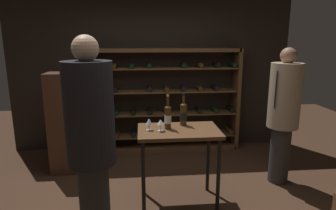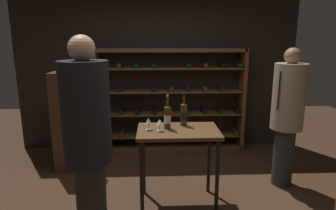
{
  "view_description": "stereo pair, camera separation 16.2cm",
  "coord_description": "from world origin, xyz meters",
  "px_view_note": "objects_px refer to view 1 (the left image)",
  "views": [
    {
      "loc": [
        -0.2,
        -3.0,
        1.91
      ],
      "look_at": [
        0.11,
        0.23,
        1.18
      ],
      "focal_mm": 30.8,
      "sensor_mm": 36.0,
      "label": 1
    },
    {
      "loc": [
        -0.03,
        -3.01,
        1.91
      ],
      "look_at": [
        0.11,
        0.23,
        1.18
      ],
      "focal_mm": 30.8,
      "sensor_mm": 36.0,
      "label": 2
    }
  ],
  "objects_px": {
    "wine_rack": "(166,101)",
    "person_bystander_dark_jacket": "(284,110)",
    "display_cabinet": "(65,123)",
    "wine_bottle_red_label": "(183,114)",
    "person_guest_plum_blouse": "(91,136)",
    "wine_bottle_gold_foil": "(168,117)",
    "tasting_table": "(179,140)",
    "wine_glass_stemmed_center": "(160,123)",
    "wine_glass_stemmed_left": "(149,122)"
  },
  "relations": [
    {
      "from": "wine_rack",
      "to": "person_bystander_dark_jacket",
      "type": "distance_m",
      "value": 1.96
    },
    {
      "from": "display_cabinet",
      "to": "wine_bottle_red_label",
      "type": "xyz_separation_m",
      "value": [
        1.6,
        -0.86,
        0.33
      ]
    },
    {
      "from": "person_guest_plum_blouse",
      "to": "wine_bottle_gold_foil",
      "type": "xyz_separation_m",
      "value": [
        0.75,
        0.68,
        -0.02
      ]
    },
    {
      "from": "tasting_table",
      "to": "wine_bottle_red_label",
      "type": "bearing_deg",
      "value": 65.41
    },
    {
      "from": "person_guest_plum_blouse",
      "to": "wine_bottle_gold_foil",
      "type": "bearing_deg",
      "value": 105.88
    },
    {
      "from": "person_bystander_dark_jacket",
      "to": "display_cabinet",
      "type": "height_order",
      "value": "person_bystander_dark_jacket"
    },
    {
      "from": "wine_rack",
      "to": "wine_bottle_gold_foil",
      "type": "height_order",
      "value": "wine_rack"
    },
    {
      "from": "person_bystander_dark_jacket",
      "to": "wine_bottle_red_label",
      "type": "height_order",
      "value": "person_bystander_dark_jacket"
    },
    {
      "from": "person_guest_plum_blouse",
      "to": "person_bystander_dark_jacket",
      "type": "bearing_deg",
      "value": 88.02
    },
    {
      "from": "wine_bottle_red_label",
      "to": "wine_glass_stemmed_center",
      "type": "bearing_deg",
      "value": -143.94
    },
    {
      "from": "person_bystander_dark_jacket",
      "to": "tasting_table",
      "type": "bearing_deg",
      "value": 134.83
    },
    {
      "from": "display_cabinet",
      "to": "wine_bottle_gold_foil",
      "type": "relative_size",
      "value": 3.71
    },
    {
      "from": "person_guest_plum_blouse",
      "to": "wine_rack",
      "type": "bearing_deg",
      "value": 133.38
    },
    {
      "from": "person_bystander_dark_jacket",
      "to": "wine_bottle_gold_foil",
      "type": "distance_m",
      "value": 1.6
    },
    {
      "from": "tasting_table",
      "to": "wine_bottle_red_label",
      "type": "distance_m",
      "value": 0.33
    },
    {
      "from": "wine_glass_stemmed_left",
      "to": "wine_bottle_gold_foil",
      "type": "bearing_deg",
      "value": 10.87
    },
    {
      "from": "tasting_table",
      "to": "wine_bottle_red_label",
      "type": "relative_size",
      "value": 2.43
    },
    {
      "from": "person_bystander_dark_jacket",
      "to": "wine_bottle_gold_foil",
      "type": "xyz_separation_m",
      "value": [
        -1.56,
        -0.37,
        0.05
      ]
    },
    {
      "from": "person_bystander_dark_jacket",
      "to": "wine_bottle_red_label",
      "type": "distance_m",
      "value": 1.39
    },
    {
      "from": "tasting_table",
      "to": "display_cabinet",
      "type": "xyz_separation_m",
      "value": [
        -1.52,
        1.03,
        -0.06
      ]
    },
    {
      "from": "wine_bottle_gold_foil",
      "to": "wine_bottle_red_label",
      "type": "distance_m",
      "value": 0.23
    },
    {
      "from": "wine_rack",
      "to": "person_bystander_dark_jacket",
      "type": "relative_size",
      "value": 1.4
    },
    {
      "from": "wine_rack",
      "to": "wine_bottle_gold_foil",
      "type": "relative_size",
      "value": 6.45
    },
    {
      "from": "person_bystander_dark_jacket",
      "to": "wine_glass_stemmed_center",
      "type": "xyz_separation_m",
      "value": [
        -1.65,
        -0.45,
        0.01
      ]
    },
    {
      "from": "display_cabinet",
      "to": "wine_bottle_gold_foil",
      "type": "height_order",
      "value": "display_cabinet"
    },
    {
      "from": "tasting_table",
      "to": "wine_glass_stemmed_center",
      "type": "relative_size",
      "value": 6.87
    },
    {
      "from": "wine_glass_stemmed_center",
      "to": "person_guest_plum_blouse",
      "type": "bearing_deg",
      "value": -137.97
    },
    {
      "from": "person_guest_plum_blouse",
      "to": "wine_glass_stemmed_left",
      "type": "distance_m",
      "value": 0.83
    },
    {
      "from": "display_cabinet",
      "to": "wine_bottle_gold_foil",
      "type": "xyz_separation_m",
      "value": [
        1.4,
        -0.98,
        0.33
      ]
    },
    {
      "from": "wine_bottle_gold_foil",
      "to": "wine_bottle_red_label",
      "type": "relative_size",
      "value": 1.04
    },
    {
      "from": "person_guest_plum_blouse",
      "to": "wine_bottle_gold_foil",
      "type": "height_order",
      "value": "person_guest_plum_blouse"
    },
    {
      "from": "person_guest_plum_blouse",
      "to": "tasting_table",
      "type": "bearing_deg",
      "value": 99.83
    },
    {
      "from": "wine_bottle_gold_foil",
      "to": "wine_bottle_red_label",
      "type": "height_order",
      "value": "wine_bottle_gold_foil"
    },
    {
      "from": "display_cabinet",
      "to": "wine_glass_stemmed_left",
      "type": "height_order",
      "value": "display_cabinet"
    },
    {
      "from": "person_bystander_dark_jacket",
      "to": "wine_glass_stemmed_left",
      "type": "height_order",
      "value": "person_bystander_dark_jacket"
    },
    {
      "from": "wine_glass_stemmed_center",
      "to": "person_bystander_dark_jacket",
      "type": "bearing_deg",
      "value": 15.24
    },
    {
      "from": "display_cabinet",
      "to": "wine_glass_stemmed_center",
      "type": "distance_m",
      "value": 1.71
    },
    {
      "from": "person_bystander_dark_jacket",
      "to": "display_cabinet",
      "type": "xyz_separation_m",
      "value": [
        -2.96,
        0.62,
        -0.28
      ]
    },
    {
      "from": "tasting_table",
      "to": "person_bystander_dark_jacket",
      "type": "distance_m",
      "value": 1.51
    },
    {
      "from": "tasting_table",
      "to": "wine_glass_stemmed_center",
      "type": "bearing_deg",
      "value": -169.25
    },
    {
      "from": "wine_glass_stemmed_center",
      "to": "display_cabinet",
      "type": "bearing_deg",
      "value": 140.86
    },
    {
      "from": "tasting_table",
      "to": "wine_bottle_gold_foil",
      "type": "xyz_separation_m",
      "value": [
        -0.12,
        0.04,
        0.27
      ]
    },
    {
      "from": "wine_bottle_gold_foil",
      "to": "wine_glass_stemmed_center",
      "type": "relative_size",
      "value": 2.93
    },
    {
      "from": "wine_bottle_gold_foil",
      "to": "tasting_table",
      "type": "bearing_deg",
      "value": -19.96
    },
    {
      "from": "wine_glass_stemmed_left",
      "to": "tasting_table",
      "type": "bearing_deg",
      "value": -0.42
    },
    {
      "from": "wine_bottle_red_label",
      "to": "wine_glass_stemmed_left",
      "type": "bearing_deg",
      "value": -158.0
    },
    {
      "from": "person_guest_plum_blouse",
      "to": "wine_glass_stemmed_center",
      "type": "xyz_separation_m",
      "value": [
        0.66,
        0.59,
        -0.07
      ]
    },
    {
      "from": "wine_bottle_gold_foil",
      "to": "wine_rack",
      "type": "bearing_deg",
      "value": 85.39
    },
    {
      "from": "person_guest_plum_blouse",
      "to": "wine_bottle_red_label",
      "type": "relative_size",
      "value": 5.14
    },
    {
      "from": "wine_rack",
      "to": "person_bystander_dark_jacket",
      "type": "bearing_deg",
      "value": -43.33
    }
  ]
}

